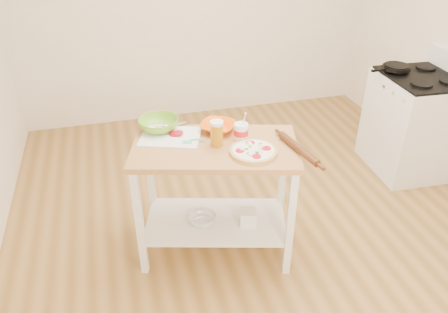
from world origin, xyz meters
TOP-DOWN VIEW (x-y plane):
  - room_shell at (0.00, 0.00)m, footprint 4.04×4.54m
  - prep_island at (-0.40, -0.14)m, footprint 1.22×0.87m
  - gas_stove at (1.67, 0.49)m, footprint 0.68×0.78m
  - skillet at (1.50, 0.68)m, footprint 0.39×0.25m
  - pizza at (-0.18, -0.31)m, footprint 0.31×0.31m
  - cutting_board at (-0.66, 0.05)m, footprint 0.48×0.42m
  - spatula at (-0.53, -0.07)m, footprint 0.16×0.05m
  - knife at (-0.69, 0.17)m, footprint 0.27×0.09m
  - orange_bowl at (-0.33, 0.05)m, footprint 0.33×0.33m
  - green_bowl at (-0.72, 0.17)m, footprint 0.30×0.30m
  - beer_pint at (-0.38, -0.14)m, footprint 0.09×0.09m
  - yogurt_tub at (-0.21, -0.11)m, footprint 0.10×0.10m
  - rolling_pin at (0.10, -0.37)m, footprint 0.12×0.42m
  - shelf_glass_bowl at (-0.50, -0.14)m, footprint 0.28×0.28m
  - shelf_bin at (-0.18, -0.24)m, footprint 0.14×0.14m

SIDE VIEW (x-z plane):
  - shelf_glass_bowl at x=-0.50m, z-range 0.26..0.32m
  - shelf_bin at x=-0.18m, z-range 0.26..0.37m
  - gas_stove at x=1.67m, z-range -0.08..1.03m
  - prep_island at x=-0.40m, z-range 0.20..1.10m
  - cutting_board at x=-0.66m, z-range 0.89..0.93m
  - spatula at x=-0.53m, z-range 0.91..0.92m
  - pizza at x=-0.18m, z-range 0.89..0.94m
  - knife at x=-0.69m, z-range 0.91..0.92m
  - rolling_pin at x=0.10m, z-range 0.90..0.95m
  - orange_bowl at x=-0.33m, z-range 0.90..0.96m
  - green_bowl at x=-0.72m, z-range 0.90..0.99m
  - yogurt_tub at x=-0.21m, z-range 0.85..1.06m
  - skillet at x=1.50m, z-range 0.96..0.99m
  - beer_pint at x=-0.38m, z-range 0.90..1.08m
  - room_shell at x=0.00m, z-range -0.02..2.72m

